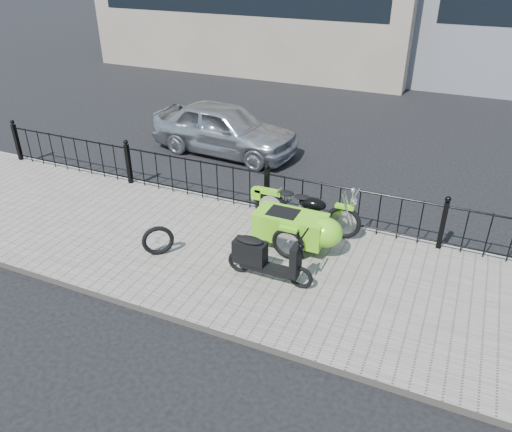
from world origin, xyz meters
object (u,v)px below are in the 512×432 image
at_px(motorcycle_sidecar, 302,224).
at_px(scooter, 264,258).
at_px(spare_tire, 158,241).
at_px(sedan_car, 224,128).

relative_size(motorcycle_sidecar, scooter, 1.48).
distance_m(motorcycle_sidecar, spare_tire, 2.65).
height_order(motorcycle_sidecar, spare_tire, motorcycle_sidecar).
relative_size(spare_tire, sedan_car, 0.14).
xyz_separation_m(motorcycle_sidecar, sedan_car, (-3.60, 3.89, 0.10)).
bearing_deg(spare_tire, scooter, 2.99).
relative_size(motorcycle_sidecar, sedan_car, 0.56).
xyz_separation_m(motorcycle_sidecar, spare_tire, (-2.29, -1.32, -0.18)).
distance_m(spare_tire, sedan_car, 5.38).
bearing_deg(motorcycle_sidecar, spare_tire, -150.00).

